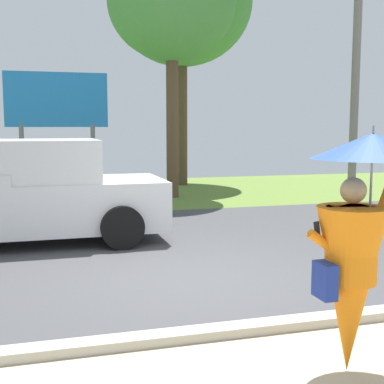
{
  "coord_description": "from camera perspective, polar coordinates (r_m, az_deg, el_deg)",
  "views": [
    {
      "loc": [
        -2.0,
        -6.87,
        2.12
      ],
      "look_at": [
        0.25,
        1.0,
        1.1
      ],
      "focal_mm": 49.42,
      "sensor_mm": 36.0,
      "label": 1
    }
  ],
  "objects": [
    {
      "name": "pickup_truck",
      "position": [
        10.09,
        -17.87,
        -0.36
      ],
      "size": [
        5.2,
        2.28,
        1.88
      ],
      "rotation": [
        0.0,
        0.0,
        0.03
      ],
      "color": "silver",
      "rests_on": "ground_plane"
    },
    {
      "name": "roadside_billboard",
      "position": [
        14.23,
        -14.37,
        8.61
      ],
      "size": [
        2.6,
        0.12,
        3.5
      ],
      "color": "slate",
      "rests_on": "ground_plane"
    },
    {
      "name": "monk_pedestrian",
      "position": [
        4.72,
        17.24,
        -5.54
      ],
      "size": [
        1.09,
        1.03,
        2.13
      ],
      "rotation": [
        0.0,
        0.0,
        0.12
      ],
      "color": "orange",
      "rests_on": "ground_plane"
    },
    {
      "name": "tree_left_far",
      "position": [
        19.62,
        -1.08,
        19.82
      ],
      "size": [
        4.92,
        4.92,
        8.69
      ],
      "color": "brown",
      "rests_on": "ground_plane"
    },
    {
      "name": "ground_plane",
      "position": [
        10.26,
        -4.37,
        -5.13
      ],
      "size": [
        40.0,
        22.0,
        0.2
      ],
      "color": "#424244"
    },
    {
      "name": "utility_pole",
      "position": [
        16.54,
        17.28,
        13.09
      ],
      "size": [
        1.8,
        0.24,
        7.51
      ],
      "color": "gray",
      "rests_on": "ground_plane"
    },
    {
      "name": "tree_right_mid",
      "position": [
        16.17,
        -2.2,
        19.74
      ],
      "size": [
        3.73,
        3.73,
        7.39
      ],
      "color": "brown",
      "rests_on": "ground_plane"
    }
  ]
}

